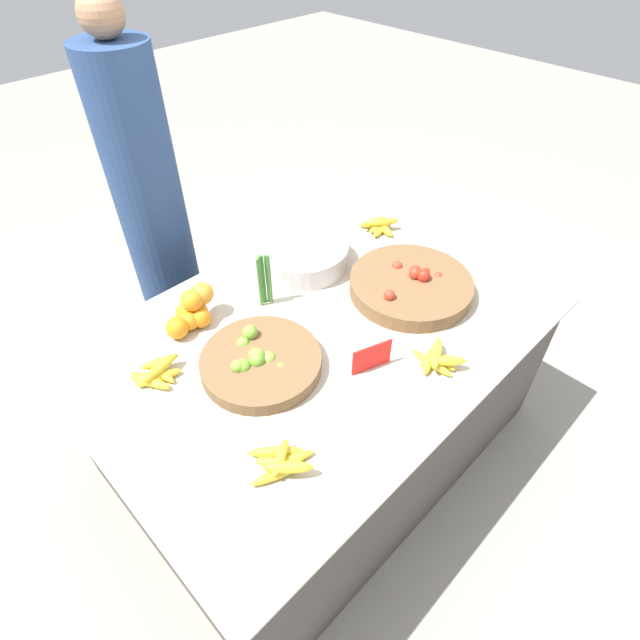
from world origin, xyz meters
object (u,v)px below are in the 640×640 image
tomato_basket (411,285)px  vendor_person (155,222)px  lime_bowl (260,362)px  metal_bowl (302,254)px  price_sign (372,357)px

tomato_basket → vendor_person: 1.15m
lime_bowl → tomato_basket: (0.67, -0.11, 0.00)m
metal_bowl → vendor_person: vendor_person is taller
tomato_basket → lime_bowl: bearing=171.0°
metal_bowl → lime_bowl: bearing=-146.7°
lime_bowl → metal_bowl: bearing=33.3°
lime_bowl → vendor_person: size_ratio=0.25×
vendor_person → price_sign: bearing=-85.7°
lime_bowl → vendor_person: (0.17, 0.92, 0.05)m
tomato_basket → vendor_person: bearing=116.0°
metal_bowl → vendor_person: size_ratio=0.23×
metal_bowl → price_sign: 0.64m
metal_bowl → price_sign: size_ratio=2.75×
price_sign → vendor_person: vendor_person is taller
lime_bowl → tomato_basket: size_ratio=0.85×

